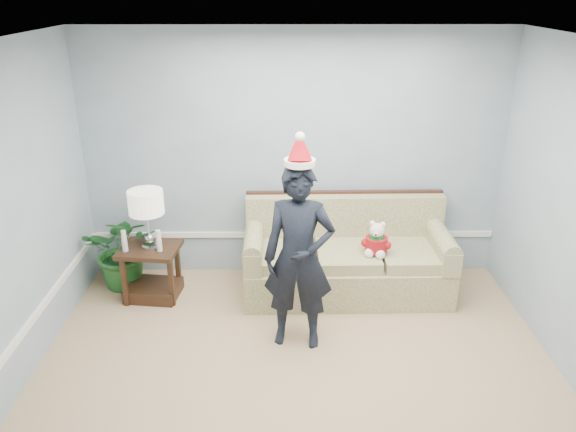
# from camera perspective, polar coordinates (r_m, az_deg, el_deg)

# --- Properties ---
(room_shell) EXTENTS (4.54, 5.04, 2.74)m
(room_shell) POSITION_cam_1_polar(r_m,az_deg,el_deg) (3.70, 1.31, -5.14)
(room_shell) COLOR tan
(room_shell) RESTS_ON ground
(wainscot_trim) EXTENTS (4.49, 4.99, 0.06)m
(wainscot_trim) POSITION_cam_1_polar(r_m,az_deg,el_deg) (5.28, -12.17, -7.79)
(wainscot_trim) COLOR white
(wainscot_trim) RESTS_ON room_shell
(sofa) EXTENTS (2.14, 0.94, 1.00)m
(sofa) POSITION_cam_1_polar(r_m,az_deg,el_deg) (6.02, 5.89, -4.39)
(sofa) COLOR #596A32
(sofa) RESTS_ON room_shell
(side_table) EXTENTS (0.64, 0.56, 0.57)m
(side_table) POSITION_cam_1_polar(r_m,az_deg,el_deg) (6.08, -13.61, -6.06)
(side_table) COLOR #351D13
(side_table) RESTS_ON room_shell
(table_lamp) EXTENTS (0.35, 0.35, 0.62)m
(table_lamp) POSITION_cam_1_polar(r_m,az_deg,el_deg) (5.73, -14.22, 1.11)
(table_lamp) COLOR silver
(table_lamp) RESTS_ON side_table
(candle_pair) EXTENTS (0.40, 0.06, 0.23)m
(candle_pair) POSITION_cam_1_polar(r_m,az_deg,el_deg) (5.82, -14.64, -2.53)
(candle_pair) COLOR silver
(candle_pair) RESTS_ON side_table
(houseplant) EXTENTS (0.77, 0.67, 0.85)m
(houseplant) POSITION_cam_1_polar(r_m,az_deg,el_deg) (6.28, -16.30, -3.32)
(houseplant) COLOR #1E5E25
(houseplant) RESTS_ON room_shell
(man) EXTENTS (0.67, 0.49, 1.71)m
(man) POSITION_cam_1_polar(r_m,az_deg,el_deg) (4.91, 1.11, -4.28)
(man) COLOR black
(man) RESTS_ON room_shell
(santa_hat) EXTENTS (0.26, 0.29, 0.30)m
(santa_hat) POSITION_cam_1_polar(r_m,az_deg,el_deg) (4.57, 1.20, 6.78)
(santa_hat) COLOR white
(santa_hat) RESTS_ON man
(teddy_bear) EXTENTS (0.28, 0.28, 0.36)m
(teddy_bear) POSITION_cam_1_polar(r_m,az_deg,el_deg) (5.73, 8.99, -2.66)
(teddy_bear) COLOR white
(teddy_bear) RESTS_ON sofa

